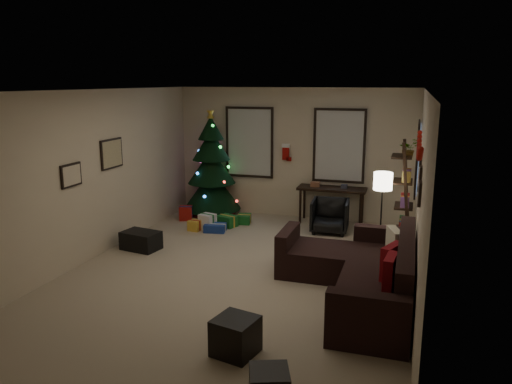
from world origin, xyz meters
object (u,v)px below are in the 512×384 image
(desk, at_px, (332,192))
(desk_chair, at_px, (330,216))
(sofa, at_px, (363,274))
(bookshelf, at_px, (405,199))
(christmas_tree, at_px, (212,170))

(desk, height_order, desk_chair, desk)
(sofa, relative_size, desk_chair, 4.28)
(desk, bearing_deg, bookshelf, -43.11)
(desk, xyz_separation_m, bookshelf, (1.43, -1.34, 0.26))
(desk_chair, bearing_deg, desk, 93.04)
(sofa, bearing_deg, bookshelf, 77.00)
(desk, height_order, bookshelf, bookshelf)
(christmas_tree, distance_m, desk_chair, 2.80)
(bookshelf, bearing_deg, desk_chair, 153.03)
(desk, xyz_separation_m, desk_chair, (0.08, -0.65, -0.32))
(sofa, distance_m, desk, 3.50)
(sofa, bearing_deg, desk, 106.11)
(desk_chair, relative_size, bookshelf, 0.34)
(christmas_tree, bearing_deg, bookshelf, -17.80)
(christmas_tree, xyz_separation_m, desk, (2.58, 0.05, -0.31))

